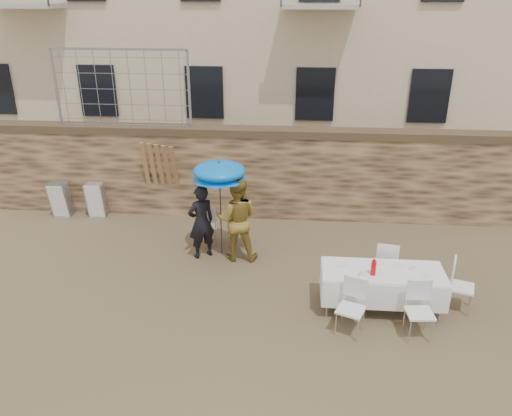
# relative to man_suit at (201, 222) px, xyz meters

# --- Properties ---
(ground) EXTENTS (80.00, 80.00, 0.00)m
(ground) POSITION_rel_man_suit_xyz_m (0.79, -2.74, -0.80)
(ground) COLOR brown
(ground) RESTS_ON ground
(stone_wall) EXTENTS (13.00, 0.50, 2.20)m
(stone_wall) POSITION_rel_man_suit_xyz_m (0.79, 2.26, 0.30)
(stone_wall) COLOR brown
(stone_wall) RESTS_ON ground
(chain_link_fence) EXTENTS (3.20, 0.06, 1.80)m
(chain_link_fence) POSITION_rel_man_suit_xyz_m (-2.21, 2.26, 2.30)
(chain_link_fence) COLOR gray
(chain_link_fence) RESTS_ON stone_wall
(man_suit) EXTENTS (0.70, 0.65, 1.60)m
(man_suit) POSITION_rel_man_suit_xyz_m (0.00, 0.00, 0.00)
(man_suit) COLOR black
(man_suit) RESTS_ON ground
(woman_dress) EXTENTS (0.90, 0.71, 1.80)m
(woman_dress) POSITION_rel_man_suit_xyz_m (0.75, 0.00, 0.10)
(woman_dress) COLOR gold
(woman_dress) RESTS_ON ground
(umbrella) EXTENTS (1.12, 1.12, 1.95)m
(umbrella) POSITION_rel_man_suit_xyz_m (0.40, 0.10, 1.04)
(umbrella) COLOR #3F3F44
(umbrella) RESTS_ON ground
(couple_chair_left) EXTENTS (0.59, 0.59, 0.96)m
(couple_chair_left) POSITION_rel_man_suit_xyz_m (0.00, 0.55, -0.32)
(couple_chair_left) COLOR white
(couple_chair_left) RESTS_ON ground
(couple_chair_right) EXTENTS (0.52, 0.52, 0.96)m
(couple_chair_right) POSITION_rel_man_suit_xyz_m (0.70, 0.55, -0.32)
(couple_chair_right) COLOR white
(couple_chair_right) RESTS_ON ground
(banquet_table) EXTENTS (2.10, 0.85, 0.78)m
(banquet_table) POSITION_rel_man_suit_xyz_m (3.50, -1.63, -0.07)
(banquet_table) COLOR white
(banquet_table) RESTS_ON ground
(soda_bottle) EXTENTS (0.09, 0.09, 0.26)m
(soda_bottle) POSITION_rel_man_suit_xyz_m (3.30, -1.78, 0.11)
(soda_bottle) COLOR red
(soda_bottle) RESTS_ON banquet_table
(table_chair_front_left) EXTENTS (0.63, 0.63, 0.96)m
(table_chair_front_left) POSITION_rel_man_suit_xyz_m (2.90, -2.38, -0.32)
(table_chair_front_left) COLOR white
(table_chair_front_left) RESTS_ON ground
(table_chair_front_right) EXTENTS (0.52, 0.52, 0.96)m
(table_chair_front_right) POSITION_rel_man_suit_xyz_m (4.00, -2.38, -0.32)
(table_chair_front_right) COLOR white
(table_chair_front_right) RESTS_ON ground
(table_chair_back) EXTENTS (0.56, 0.56, 0.96)m
(table_chair_back) POSITION_rel_man_suit_xyz_m (3.70, -0.83, -0.32)
(table_chair_back) COLOR white
(table_chair_back) RESTS_ON ground
(table_chair_side) EXTENTS (0.61, 0.61, 0.96)m
(table_chair_side) POSITION_rel_man_suit_xyz_m (4.90, -1.53, -0.32)
(table_chair_side) COLOR white
(table_chair_side) RESTS_ON ground
(chair_stack_left) EXTENTS (0.46, 0.47, 0.92)m
(chair_stack_left) POSITION_rel_man_suit_xyz_m (-3.89, 1.90, -0.34)
(chair_stack_left) COLOR white
(chair_stack_left) RESTS_ON ground
(chair_stack_right) EXTENTS (0.46, 0.40, 0.92)m
(chair_stack_right) POSITION_rel_man_suit_xyz_m (-2.99, 1.90, -0.34)
(chair_stack_right) COLOR white
(chair_stack_right) RESTS_ON ground
(wood_planks) EXTENTS (0.70, 0.20, 2.00)m
(wood_planks) POSITION_rel_man_suit_xyz_m (-1.39, 1.97, 0.20)
(wood_planks) COLOR #A37749
(wood_planks) RESTS_ON ground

